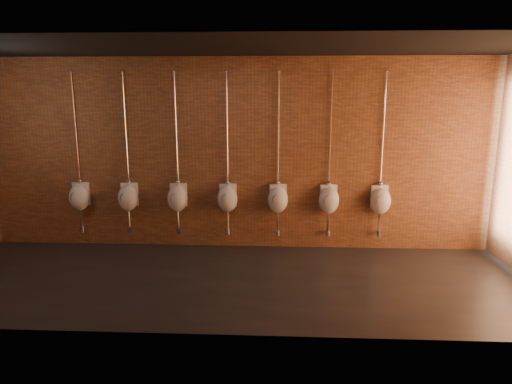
% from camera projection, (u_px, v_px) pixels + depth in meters
% --- Properties ---
extents(ground, '(8.50, 8.50, 0.00)m').
position_uv_depth(ground, '(229.00, 280.00, 6.53)').
color(ground, black).
rests_on(ground, ground).
extents(room_shell, '(8.54, 3.04, 3.22)m').
position_uv_depth(room_shell, '(227.00, 140.00, 6.09)').
color(room_shell, black).
rests_on(room_shell, ground).
extents(urinal_0, '(0.37, 0.33, 2.71)m').
position_uv_depth(urinal_0, '(79.00, 196.00, 7.81)').
color(urinal_0, white).
rests_on(urinal_0, ground).
extents(urinal_1, '(0.37, 0.33, 2.71)m').
position_uv_depth(urinal_1, '(128.00, 197.00, 7.77)').
color(urinal_1, white).
rests_on(urinal_1, ground).
extents(urinal_2, '(0.37, 0.33, 2.71)m').
position_uv_depth(urinal_2, '(178.00, 197.00, 7.73)').
color(urinal_2, white).
rests_on(urinal_2, ground).
extents(urinal_3, '(0.37, 0.33, 2.71)m').
position_uv_depth(urinal_3, '(227.00, 198.00, 7.69)').
color(urinal_3, white).
rests_on(urinal_3, ground).
extents(urinal_4, '(0.37, 0.33, 2.71)m').
position_uv_depth(urinal_4, '(278.00, 199.00, 7.65)').
color(urinal_4, white).
rests_on(urinal_4, ground).
extents(urinal_5, '(0.37, 0.33, 2.71)m').
position_uv_depth(urinal_5, '(329.00, 199.00, 7.61)').
color(urinal_5, white).
rests_on(urinal_5, ground).
extents(urinal_6, '(0.37, 0.33, 2.71)m').
position_uv_depth(urinal_6, '(380.00, 200.00, 7.57)').
color(urinal_6, white).
rests_on(urinal_6, ground).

